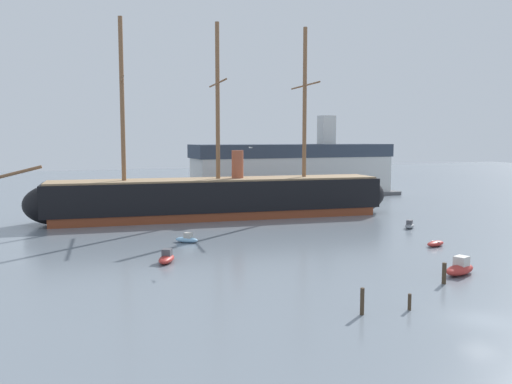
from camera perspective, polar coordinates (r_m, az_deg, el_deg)
The scene contains 14 objects.
ground_plane at distance 43.84m, azimuth 22.68°, elevation -12.39°, with size 400.00×400.00×0.00m, color slate.
tall_ship at distance 89.27m, azimuth -4.02°, elevation -0.55°, with size 66.23×16.18×31.86m.
motorboat_foreground_right at distance 56.56m, azimuth 20.85°, elevation -7.58°, with size 4.60×3.15×1.78m.
motorboat_mid_left at distance 58.62m, azimuth -9.48°, elevation -6.92°, with size 2.88×3.75×1.46m.
dinghy_mid_right at distance 69.90m, azimuth 18.52°, elevation -5.22°, with size 3.09×1.98×0.68m.
motorboat_alongside_bow at distance 69.18m, azimuth -7.36°, elevation -4.98°, with size 3.18×2.97×1.29m.
motorboat_alongside_stern at distance 82.54m, azimuth 16.01°, elevation -3.42°, with size 3.02×2.89×1.24m.
motorboat_far_left at distance 88.08m, azimuth -18.77°, elevation -2.75°, with size 4.99×4.46×2.00m.
dinghy_distant_centre at distance 97.26m, azimuth -2.96°, elevation -1.96°, with size 1.80×1.80×0.42m.
mooring_piling_nearest at distance 52.49m, azimuth 19.36°, elevation -8.16°, with size 0.39×0.39×1.96m, color #423323.
mooring_piling_left_pair at distance 44.13m, azimuth 16.00°, elevation -11.16°, with size 0.27×0.27×1.28m, color #423323.
mooring_piling_right_pair at distance 42.07m, azimuth 11.21°, elevation -11.33°, with size 0.31×0.31×2.07m, color #423323.
dockside_warehouse_right at distance 121.37m, azimuth 4.03°, elevation 2.31°, with size 49.81×12.34×18.32m.
seagull_in_flight at distance 62.47m, azimuth -0.58°, elevation 4.74°, with size 0.41×1.16×0.13m.
Camera 1 is at (-29.35, -29.70, 13.36)m, focal length 37.66 mm.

